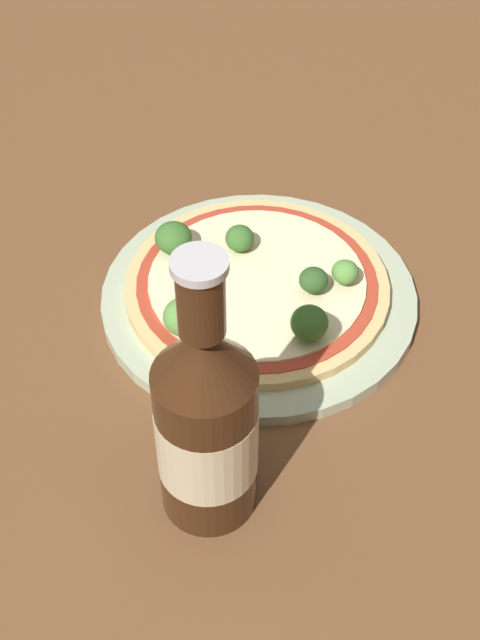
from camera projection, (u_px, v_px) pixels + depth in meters
name	position (u px, v px, depth m)	size (l,w,h in m)	color
ground_plane	(287.00, 307.00, 0.82)	(3.00, 3.00, 0.00)	brown
plate	(259.00, 297.00, 0.82)	(0.29, 0.29, 0.01)	#A3B293
pizza	(257.00, 285.00, 0.81)	(0.24, 0.24, 0.01)	tan
broccoli_floret_0	(345.00, 272.00, 0.79)	(0.02, 0.02, 0.02)	#6B8E51
broccoli_floret_1	(314.00, 280.00, 0.78)	(0.03, 0.03, 0.03)	#6B8E51
broccoli_floret_2	(184.00, 317.00, 0.75)	(0.04, 0.04, 0.03)	#6B8E51
broccoli_floret_3	(240.00, 238.00, 0.82)	(0.03, 0.03, 0.03)	#6B8E51
broccoli_floret_4	(309.00, 323.00, 0.74)	(0.03, 0.03, 0.03)	#6B8E51
broccoli_floret_5	(173.00, 238.00, 0.82)	(0.03, 0.03, 0.03)	#6B8E51
beer_bottle	(206.00, 422.00, 0.61)	(0.07, 0.07, 0.24)	#381E0F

